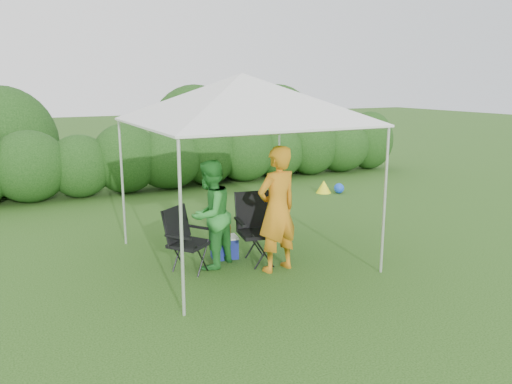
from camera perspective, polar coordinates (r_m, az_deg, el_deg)
name	(u,v)px	position (r m, az deg, el deg)	size (l,w,h in m)	color
ground	(258,267)	(7.54, 0.18, -8.55)	(70.00, 70.00, 0.00)	#315B1C
hedge	(151,158)	(12.83, -11.88, 3.83)	(15.65, 1.53, 1.80)	#214917
canopy	(242,99)	(7.48, -1.60, 10.63)	(3.10, 3.10, 2.83)	silver
chair_right	(257,223)	(7.61, 0.15, -3.55)	(0.74, 0.69, 1.06)	black
chair_left	(184,235)	(7.31, -8.21, -4.94)	(0.74, 0.73, 0.94)	black
man	(277,209)	(7.15, 2.43, -1.98)	(0.67, 0.44, 1.84)	orange
woman	(210,214)	(7.34, -5.27, -2.56)	(0.78, 0.61, 1.61)	#2D8C33
cooler	(224,247)	(7.86, -3.64, -6.31)	(0.45, 0.36, 0.34)	navy
bottle	(229,229)	(7.76, -3.14, -4.30)	(0.06, 0.06, 0.24)	#592D0C
lawn_toy	(328,187)	(12.48, 8.20, 0.56)	(0.62, 0.52, 0.31)	#FFFE1A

